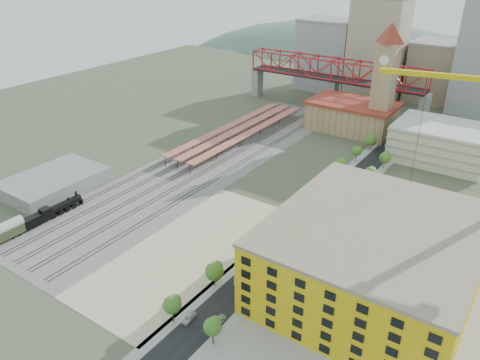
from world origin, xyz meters
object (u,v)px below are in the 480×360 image
Objects in this scene: construction_building at (373,257)px; locomotive at (55,210)px; site_trailer_c at (279,247)px; site_trailer_d at (311,217)px; site_trailer_a at (250,273)px; clock_tower at (386,71)px; site_trailer_b at (261,264)px; car_0 at (189,318)px.

locomotive is (-92.00, -21.20, -7.41)m from construction_building.
locomotive is at bearing -167.03° from construction_building.
site_trailer_d reaches higher than site_trailer_c.
construction_building is 5.82× the size of site_trailer_c.
construction_building is 5.47× the size of site_trailer_d.
site_trailer_c is at bearing 94.41° from site_trailer_a.
clock_tower is at bearing 114.48° from site_trailer_c.
site_trailer_d is (66.00, 42.14, -0.73)m from locomotive.
site_trailer_b is 28.58m from site_trailer_d.
car_0 is at bearing -87.84° from clock_tower.
site_trailer_b is at bearing -163.64° from construction_building.
site_trailer_b is at bearing 94.41° from site_trailer_a.
construction_building is at bearing -30.21° from site_trailer_d.
construction_building is 2.37× the size of locomotive.
clock_tower is 111.32m from site_trailer_b.
site_trailer_b reaches higher than site_trailer_a.
site_trailer_b is (66.00, 13.56, -0.58)m from locomotive.
clock_tower is 5.98× the size of site_trailer_c.
site_trailer_d is (8.00, -79.05, -27.43)m from clock_tower.
locomotive is at bearing -155.29° from site_trailer_b.
clock_tower reaches higher than site_trailer_d.
site_trailer_a is 4.87m from site_trailer_b.
locomotive is at bearing -168.08° from site_trailer_a.
site_trailer_a reaches higher than car_0.
site_trailer_d is 2.25× the size of car_0.
site_trailer_a is (66.00, 8.70, -0.65)m from locomotive.
site_trailer_a is 14.27m from site_trailer_c.
locomotive is at bearing -140.99° from site_trailer_c.
clock_tower is at bearing 98.48° from site_trailer_a.
locomotive reaches higher than site_trailer_c.
locomotive is at bearing 163.75° from car_0.
car_0 is (-3.00, -34.43, -0.49)m from site_trailer_c.
site_trailer_a is (8.00, -112.49, -27.35)m from clock_tower.
car_0 is at bearing -75.16° from site_trailer_c.
site_trailer_b reaches higher than site_trailer_d.
locomotive reaches higher than site_trailer_b.
site_trailer_b is at bearing -85.75° from clock_tower.
construction_building reaches higher than locomotive.
clock_tower is 136.98m from locomotive.
car_0 is at bearing -10.31° from locomotive.
site_trailer_b is (8.00, -107.62, -27.29)m from clock_tower.
car_0 is at bearing -84.55° from site_trailer_d.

